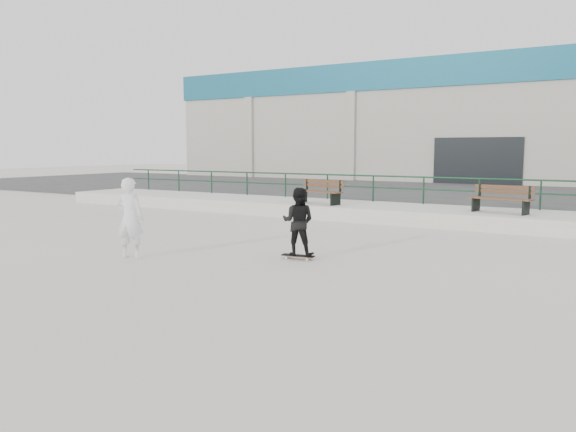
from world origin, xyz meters
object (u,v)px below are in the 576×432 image
Objects in this scene: bench_right at (501,199)px; bench_left at (320,192)px; standing_skater at (298,221)px; seated_skater at (130,218)px; skateboard at (298,256)px.

bench_left is at bearing -165.67° from bench_right.
bench_left is 8.13m from standing_skater.
bench_left is 1.00× the size of bench_right.
standing_skater reaches higher than bench_right.
standing_skater is 3.92m from seated_skater.
bench_left is 1.06× the size of seated_skater.
skateboard is 4.02m from seated_skater.
skateboard is at bearing -53.74° from bench_left.
standing_skater is at bearing -166.88° from seated_skater.
skateboard is at bearing -166.88° from seated_skater.
seated_skater reaches higher than bench_right.
standing_skater is at bearing -7.54° from skateboard.
bench_right is at bearing 60.98° from skateboard.
bench_right is 8.39m from skateboard.
seated_skater reaches higher than skateboard.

